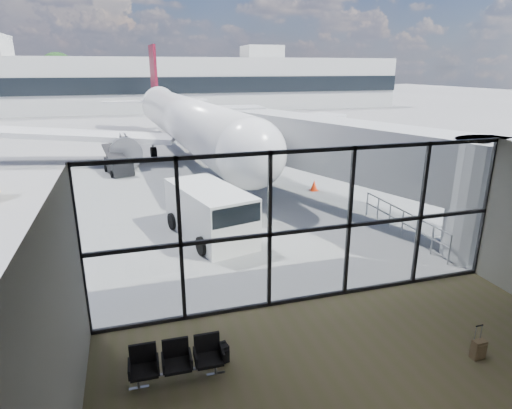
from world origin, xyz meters
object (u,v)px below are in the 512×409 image
airliner (184,120)px  belt_loader (118,165)px  service_van (211,213)px  backpack (222,354)px  suitcase (479,349)px  seating_row (177,358)px

airliner → belt_loader: bearing=-137.8°
airliner → service_van: bearing=-98.5°
backpack → suitcase: (5.78, -1.58, 0.02)m
backpack → suitcase: suitcase is taller
belt_loader → suitcase: bearing=-82.6°
backpack → belt_loader: 20.32m
backpack → suitcase: size_ratio=0.58×
suitcase → service_van: service_van is taller
service_van → airliner: bearing=71.6°
belt_loader → service_van: bearing=-87.0°
airliner → backpack: bearing=-100.0°
seating_row → airliner: size_ratio=0.06×
seating_row → belt_loader: (-1.34, 20.38, 0.05)m
airliner → service_van: (-1.36, -17.74, -1.64)m
seating_row → suitcase: (6.82, -1.37, -0.25)m
backpack → seating_row: bearing=179.0°
airliner → suitcase: bearing=-87.5°
seating_row → suitcase: 6.96m
backpack → airliner: airliner is taller
backpack → service_van: 7.81m
seating_row → belt_loader: size_ratio=0.54×
airliner → service_van: airliner is taller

